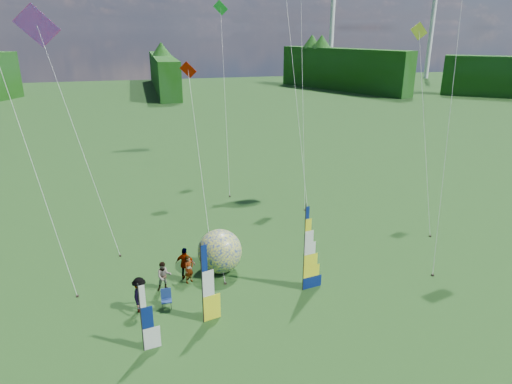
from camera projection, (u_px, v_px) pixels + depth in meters
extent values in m
plane|color=#316322|center=(301.00, 338.00, 20.01)|extent=(220.00, 220.00, 0.00)
sphere|color=navy|center=(220.00, 251.00, 25.10)|extent=(2.95, 2.95, 2.45)
imported|color=#66594C|center=(189.00, 269.00, 24.11)|extent=(0.68, 0.63, 1.56)
imported|color=#66594C|center=(164.00, 276.00, 23.42)|extent=(0.79, 0.43, 1.58)
imported|color=#66594C|center=(140.00, 295.00, 21.57)|extent=(0.74, 1.24, 1.81)
imported|color=#66594C|center=(185.00, 264.00, 24.38)|extent=(1.16, 0.79, 1.84)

